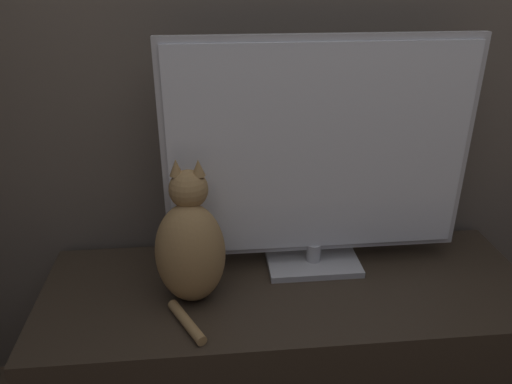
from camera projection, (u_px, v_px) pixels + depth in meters
tv_stand at (286, 350)px, 1.58m from camera, size 1.45×0.53×0.50m
tv at (319, 158)px, 1.42m from camera, size 0.89×0.17×0.70m
cat at (190, 246)px, 1.36m from camera, size 0.21×0.31×0.41m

